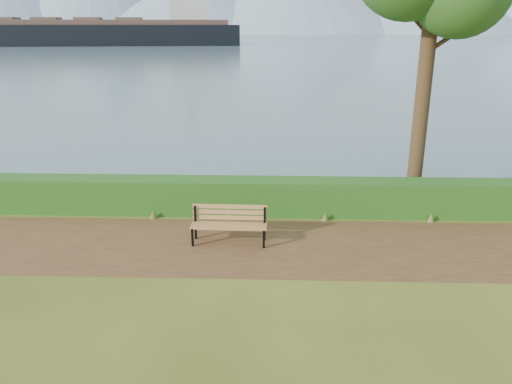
{
  "coord_description": "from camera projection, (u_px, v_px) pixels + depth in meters",
  "views": [
    {
      "loc": [
        0.13,
        -10.88,
        5.12
      ],
      "look_at": [
        -0.29,
        1.2,
        1.1
      ],
      "focal_mm": 35.0,
      "sensor_mm": 36.0,
      "label": 1
    }
  ],
  "objects": [
    {
      "name": "path",
      "position": [
        266.0,
        246.0,
        12.22
      ],
      "size": [
        40.0,
        3.4,
        0.01
      ],
      "primitive_type": "cube",
      "color": "#4E2D1A",
      "rests_on": "ground"
    },
    {
      "name": "bench",
      "position": [
        229.0,
        222.0,
        12.3
      ],
      "size": [
        1.88,
        0.6,
        0.93
      ],
      "rotation": [
        0.0,
        0.0,
        -0.02
      ],
      "color": "black",
      "rests_on": "ground"
    },
    {
      "name": "water",
      "position": [
        274.0,
        37.0,
        258.47
      ],
      "size": [
        700.0,
        510.0,
        0.0
      ],
      "primitive_type": "cube",
      "color": "#44616E",
      "rests_on": "ground"
    },
    {
      "name": "hedge",
      "position": [
        268.0,
        197.0,
        14.24
      ],
      "size": [
        32.0,
        0.85,
        1.0
      ],
      "primitive_type": "cube",
      "color": "#174C15",
      "rests_on": "ground"
    },
    {
      "name": "ground",
      "position": [
        266.0,
        251.0,
        11.94
      ],
      "size": [
        140.0,
        140.0,
        0.0
      ],
      "primitive_type": "plane",
      "color": "#465317",
      "rests_on": "ground"
    },
    {
      "name": "cargo_ship",
      "position": [
        110.0,
        33.0,
        137.37
      ],
      "size": [
        77.46,
        23.64,
        23.23
      ],
      "rotation": [
        0.0,
        0.0,
        0.15
      ],
      "color": "black",
      "rests_on": "ground"
    }
  ]
}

